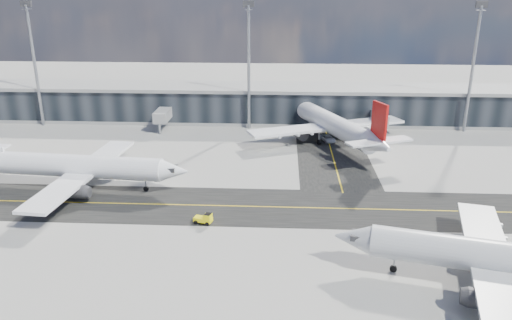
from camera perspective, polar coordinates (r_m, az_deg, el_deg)
The scene contains 9 objects.
ground at distance 73.84m, azimuth -3.31°, elevation -6.57°, with size 300.00×300.00×0.00m, color gray.
taxiway_lanes at distance 83.28m, azimuth 0.17°, elevation -3.39°, with size 180.00×63.00×0.03m.
terminal_concourse at distance 124.33m, azimuth -0.57°, elevation 6.35°, with size 152.00×19.80×8.80m.
floodlight_masts at distance 115.37m, azimuth -0.84°, elevation 11.14°, with size 102.50×0.70×28.90m.
airliner_af at distance 88.16m, azimuth -20.02°, elevation -0.67°, with size 38.64×32.98×11.44m.
airliner_redtail at distance 107.87m, azimuth 8.67°, elevation 4.09°, with size 34.89×40.38×12.50m.
airliner_near at distance 62.54m, azimuth 26.84°, elevation -10.11°, with size 37.78×32.47×11.29m.
baggage_tug at distance 71.90m, azimuth -5.89°, elevation -6.68°, with size 2.83×1.90×1.63m.
service_van at distance 109.70m, azimuth 8.19°, elevation 2.49°, with size 2.21×4.79×1.33m, color white.
Camera 1 is at (7.79, -65.87, 32.44)m, focal length 35.00 mm.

